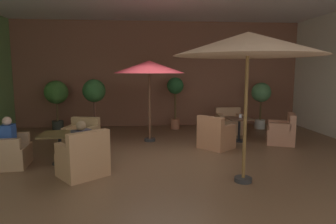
# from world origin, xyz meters

# --- Properties ---
(ground_plane) EXTENTS (10.53, 8.42, 0.02)m
(ground_plane) POSITION_xyz_m (0.00, 0.00, -0.01)
(ground_plane) COLOR brown
(wall_back_brick) EXTENTS (10.53, 0.08, 3.81)m
(wall_back_brick) POSITION_xyz_m (0.00, 4.17, 1.91)
(wall_back_brick) COLOR brown
(wall_back_brick) RESTS_ON ground_plane
(cafe_table_front_left) EXTENTS (0.69, 0.69, 0.68)m
(cafe_table_front_left) POSITION_xyz_m (2.17, 1.46, 0.51)
(cafe_table_front_left) COLOR black
(cafe_table_front_left) RESTS_ON ground_plane
(armchair_front_left_north) EXTENTS (0.93, 0.93, 0.86)m
(armchair_front_left_north) POSITION_xyz_m (3.25, 1.03, 0.32)
(armchair_front_left_north) COLOR tan
(armchair_front_left_north) RESTS_ON ground_plane
(armchair_front_left_east) EXTENTS (0.86, 0.83, 0.81)m
(armchair_front_left_east) POSITION_xyz_m (2.23, 2.62, 0.31)
(armchair_front_left_east) COLOR tan
(armchair_front_left_east) RESTS_ON ground_plane
(armchair_front_left_south) EXTENTS (1.04, 1.04, 0.88)m
(armchair_front_left_south) POSITION_xyz_m (1.28, 0.70, 0.32)
(armchair_front_left_south) COLOR tan
(armchair_front_left_south) RESTS_ON ground_plane
(cafe_table_front_right) EXTENTS (0.82, 0.82, 0.68)m
(cafe_table_front_right) POSITION_xyz_m (-2.44, -0.28, 0.55)
(cafe_table_front_right) COLOR black
(cafe_table_front_right) RESTS_ON ground_plane
(armchair_front_right_north) EXTENTS (1.09, 1.07, 0.92)m
(armchair_front_right_north) POSITION_xyz_m (-1.77, -1.13, 0.33)
(armchair_front_right_north) COLOR tan
(armchair_front_right_north) RESTS_ON ground_plane
(armchair_front_right_east) EXTENTS (0.90, 0.89, 0.83)m
(armchair_front_right_east) POSITION_xyz_m (-2.18, 0.77, 0.31)
(armchair_front_right_east) COLOR tan
(armchair_front_right_east) RESTS_ON ground_plane
(armchair_front_right_south) EXTENTS (0.82, 0.87, 0.82)m
(armchair_front_right_south) POSITION_xyz_m (-3.51, -0.39, 0.31)
(armchair_front_right_south) COLOR tan
(armchair_front_right_south) RESTS_ON ground_plane
(patio_umbrella_tall_red) EXTENTS (2.62, 2.62, 2.70)m
(patio_umbrella_tall_red) POSITION_xyz_m (1.21, -1.67, 2.48)
(patio_umbrella_tall_red) COLOR #2D2D2D
(patio_umbrella_tall_red) RESTS_ON ground_plane
(patio_umbrella_center_beige) EXTENTS (2.03, 2.03, 2.33)m
(patio_umbrella_center_beige) POSITION_xyz_m (-0.43, 1.69, 2.13)
(patio_umbrella_center_beige) COLOR #2D2D2D
(patio_umbrella_center_beige) RESTS_ON ground_plane
(potted_tree_left_corner) EXTENTS (0.79, 0.79, 1.72)m
(potted_tree_left_corner) POSITION_xyz_m (-3.52, 3.45, 1.22)
(potted_tree_left_corner) COLOR #343A32
(potted_tree_left_corner) RESTS_ON ground_plane
(potted_tree_mid_left) EXTENTS (0.58, 0.58, 1.82)m
(potted_tree_mid_left) POSITION_xyz_m (0.52, 3.47, 1.30)
(potted_tree_mid_left) COLOR #AD694A
(potted_tree_mid_left) RESTS_ON ground_plane
(potted_tree_mid_right) EXTENTS (0.69, 0.69, 1.79)m
(potted_tree_mid_right) POSITION_xyz_m (-2.07, 2.26, 1.31)
(potted_tree_mid_right) COLOR #A96B4A
(potted_tree_mid_right) RESTS_ON ground_plane
(potted_tree_right_corner) EXTENTS (0.68, 0.68, 1.63)m
(potted_tree_right_corner) POSITION_xyz_m (3.53, 3.24, 1.15)
(potted_tree_right_corner) COLOR silver
(potted_tree_right_corner) RESTS_ON ground_plane
(patron_blue_shirt) EXTENTS (0.39, 0.37, 0.64)m
(patron_blue_shirt) POSITION_xyz_m (-1.80, -1.10, 0.73)
(patron_blue_shirt) COLOR #3B3842
(patron_blue_shirt) RESTS_ON ground_plane
(patron_by_window) EXTENTS (0.28, 0.36, 0.64)m
(patron_by_window) POSITION_xyz_m (-3.47, -0.38, 0.72)
(patron_by_window) COLOR #284A94
(patron_by_window) RESTS_ON ground_plane
(iced_drink_cup) EXTENTS (0.08, 0.08, 0.11)m
(iced_drink_cup) POSITION_xyz_m (2.21, 1.51, 0.73)
(iced_drink_cup) COLOR white
(iced_drink_cup) RESTS_ON cafe_table_front_left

